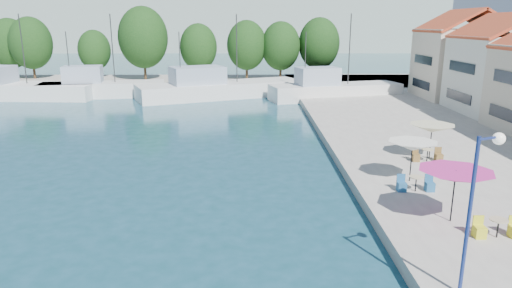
{
  "coord_description": "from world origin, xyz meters",
  "views": [
    {
      "loc": [
        0.71,
        -0.17,
        8.66
      ],
      "look_at": [
        0.91,
        26.0,
        1.75
      ],
      "focal_mm": 32.0,
      "sensor_mm": 36.0,
      "label": 1
    }
  ],
  "objects_px": {
    "trawler_04": "(332,90)",
    "umbrella_pink": "(455,176)",
    "trawler_02": "(100,88)",
    "umbrella_cream": "(432,128)",
    "umbrella_white": "(412,146)",
    "street_lamp": "(481,185)",
    "trawler_01": "(7,89)",
    "trawler_03": "(218,89)"
  },
  "relations": [
    {
      "from": "umbrella_white",
      "to": "street_lamp",
      "type": "bearing_deg",
      "value": -99.03
    },
    {
      "from": "umbrella_pink",
      "to": "umbrella_cream",
      "type": "relative_size",
      "value": 1.13
    },
    {
      "from": "trawler_01",
      "to": "trawler_02",
      "type": "relative_size",
      "value": 1.36
    },
    {
      "from": "trawler_01",
      "to": "trawler_02",
      "type": "distance_m",
      "value": 10.84
    },
    {
      "from": "trawler_04",
      "to": "umbrella_white",
      "type": "relative_size",
      "value": 6.22
    },
    {
      "from": "umbrella_white",
      "to": "trawler_04",
      "type": "bearing_deg",
      "value": 87.99
    },
    {
      "from": "umbrella_white",
      "to": "umbrella_cream",
      "type": "bearing_deg",
      "value": 57.92
    },
    {
      "from": "trawler_01",
      "to": "trawler_02",
      "type": "bearing_deg",
      "value": 7.63
    },
    {
      "from": "trawler_01",
      "to": "umbrella_white",
      "type": "xyz_separation_m",
      "value": [
        37.72,
        -31.81,
        1.45
      ]
    },
    {
      "from": "umbrella_white",
      "to": "trawler_03",
      "type": "bearing_deg",
      "value": 111.29
    },
    {
      "from": "trawler_01",
      "to": "trawler_03",
      "type": "xyz_separation_m",
      "value": [
        25.18,
        0.39,
        0.0
      ]
    },
    {
      "from": "umbrella_cream",
      "to": "trawler_04",
      "type": "bearing_deg",
      "value": 93.31
    },
    {
      "from": "umbrella_pink",
      "to": "umbrella_white",
      "type": "xyz_separation_m",
      "value": [
        -0.03,
        5.09,
        -0.08
      ]
    },
    {
      "from": "trawler_01",
      "to": "trawler_02",
      "type": "height_order",
      "value": "same"
    },
    {
      "from": "trawler_02",
      "to": "trawler_04",
      "type": "distance_m",
      "value": 28.05
    },
    {
      "from": "trawler_01",
      "to": "trawler_04",
      "type": "distance_m",
      "value": 38.81
    },
    {
      "from": "trawler_02",
      "to": "umbrella_white",
      "type": "bearing_deg",
      "value": -61.01
    },
    {
      "from": "trawler_02",
      "to": "trawler_01",
      "type": "bearing_deg",
      "value": 173.71
    },
    {
      "from": "umbrella_white",
      "to": "umbrella_pink",
      "type": "bearing_deg",
      "value": -89.67
    },
    {
      "from": "trawler_01",
      "to": "umbrella_cream",
      "type": "distance_m",
      "value": 48.92
    },
    {
      "from": "trawler_02",
      "to": "umbrella_pink",
      "type": "distance_m",
      "value": 46.37
    },
    {
      "from": "trawler_03",
      "to": "umbrella_cream",
      "type": "relative_size",
      "value": 7.51
    },
    {
      "from": "trawler_04",
      "to": "street_lamp",
      "type": "bearing_deg",
      "value": -107.94
    },
    {
      "from": "umbrella_white",
      "to": "umbrella_cream",
      "type": "relative_size",
      "value": 0.94
    },
    {
      "from": "trawler_02",
      "to": "street_lamp",
      "type": "xyz_separation_m",
      "value": [
        25.28,
        -42.89,
        3.02
      ]
    },
    {
      "from": "trawler_02",
      "to": "street_lamp",
      "type": "height_order",
      "value": "trawler_02"
    },
    {
      "from": "trawler_02",
      "to": "trawler_04",
      "type": "xyz_separation_m",
      "value": [
        27.98,
        -1.99,
        -0.0
      ]
    },
    {
      "from": "trawler_03",
      "to": "umbrella_pink",
      "type": "bearing_deg",
      "value": -94.86
    },
    {
      "from": "trawler_02",
      "to": "umbrella_white",
      "type": "distance_m",
      "value": 42.31
    },
    {
      "from": "trawler_03",
      "to": "trawler_04",
      "type": "distance_m",
      "value": 13.71
    },
    {
      "from": "trawler_02",
      "to": "trawler_04",
      "type": "relative_size",
      "value": 0.94
    },
    {
      "from": "umbrella_pink",
      "to": "umbrella_white",
      "type": "bearing_deg",
      "value": 90.33
    },
    {
      "from": "trawler_02",
      "to": "umbrella_cream",
      "type": "height_order",
      "value": "trawler_02"
    },
    {
      "from": "trawler_04",
      "to": "umbrella_pink",
      "type": "xyz_separation_m",
      "value": [
        -1.04,
        -35.72,
        1.53
      ]
    },
    {
      "from": "trawler_03",
      "to": "street_lamp",
      "type": "distance_m",
      "value": 43.97
    },
    {
      "from": "trawler_03",
      "to": "umbrella_white",
      "type": "relative_size",
      "value": 7.96
    },
    {
      "from": "trawler_01",
      "to": "trawler_04",
      "type": "bearing_deg",
      "value": 1.63
    },
    {
      "from": "trawler_04",
      "to": "umbrella_white",
      "type": "xyz_separation_m",
      "value": [
        -1.07,
        -30.63,
        1.45
      ]
    },
    {
      "from": "umbrella_pink",
      "to": "street_lamp",
      "type": "distance_m",
      "value": 5.64
    },
    {
      "from": "trawler_03",
      "to": "umbrella_pink",
      "type": "height_order",
      "value": "trawler_03"
    },
    {
      "from": "trawler_04",
      "to": "street_lamp",
      "type": "xyz_separation_m",
      "value": [
        -2.71,
        -40.9,
        3.02
      ]
    },
    {
      "from": "trawler_02",
      "to": "umbrella_cream",
      "type": "distance_m",
      "value": 41.03
    }
  ]
}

